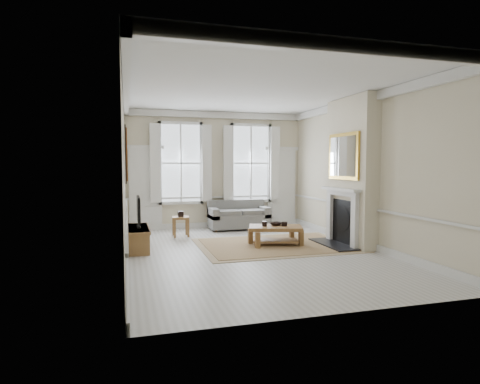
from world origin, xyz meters
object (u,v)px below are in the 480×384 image
object	(u,v)px
side_table	(181,221)
tv_stand	(138,238)
sofa	(238,217)
coffee_table	(275,230)

from	to	relation	value
side_table	tv_stand	distance (m)	1.76
sofa	coffee_table	xyz separation A→B (m)	(0.18, -2.52, 0.02)
tv_stand	sofa	bearing A→B (deg)	36.26
side_table	tv_stand	world-z (taller)	side_table
sofa	tv_stand	world-z (taller)	sofa
side_table	coffee_table	world-z (taller)	side_table
side_table	tv_stand	xyz separation A→B (m)	(-1.11, -1.35, -0.16)
coffee_table	tv_stand	world-z (taller)	tv_stand
side_table	coffee_table	size ratio (longest dim) A/B	0.38
sofa	coffee_table	size ratio (longest dim) A/B	1.25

